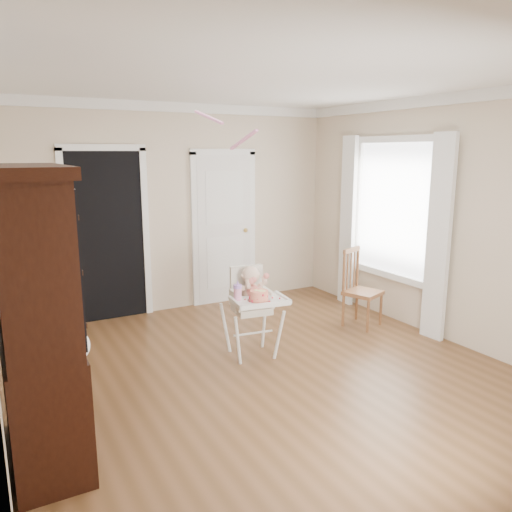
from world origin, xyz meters
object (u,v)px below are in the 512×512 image
high_chair (252,301)px  dining_chair (361,290)px  sippy_cup (238,292)px  cake (259,296)px  china_cabinet (37,318)px

high_chair → dining_chair: bearing=14.3°
high_chair → sippy_cup: bearing=-145.7°
high_chair → cake: size_ratio=4.13×
cake → dining_chair: bearing=14.0°
high_chair → dining_chair: 1.62m
cake → sippy_cup: (-0.17, 0.13, 0.03)m
china_cabinet → dining_chair: bearing=15.3°
high_chair → sippy_cup: (-0.22, -0.11, 0.16)m
dining_chair → china_cabinet: bearing=174.4°
sippy_cup → china_cabinet: china_cabinet is taller
cake → china_cabinet: (-2.04, -0.60, 0.29)m
cake → china_cabinet: size_ratio=0.11×
dining_chair → high_chair: bearing=165.5°
high_chair → dining_chair: (1.60, 0.18, -0.14)m
cake → sippy_cup: bearing=144.0°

